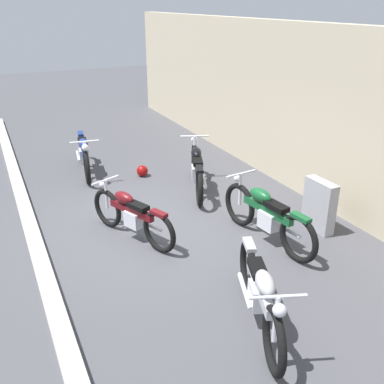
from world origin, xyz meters
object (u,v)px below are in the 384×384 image
at_px(helmet, 142,171).
at_px(motorcycle_maroon, 131,215).
at_px(stone_marker, 319,206).
at_px(motorcycle_black, 197,169).
at_px(motorcycle_silver, 260,295).
at_px(motorcycle_green, 266,215).
at_px(motorcycle_blue, 84,154).

bearing_deg(helmet, motorcycle_maroon, -23.15).
xyz_separation_m(stone_marker, motorcycle_maroon, (-1.12, -3.04, -0.02)).
distance_m(motorcycle_black, motorcycle_silver, 4.32).
distance_m(motorcycle_maroon, motorcycle_green, 2.25).
relative_size(motorcycle_blue, motorcycle_silver, 1.06).
distance_m(helmet, motorcycle_green, 3.81).
bearing_deg(motorcycle_silver, motorcycle_black, -175.07).
bearing_deg(motorcycle_blue, motorcycle_silver, 14.99).
bearing_deg(motorcycle_maroon, motorcycle_silver, 171.53).
bearing_deg(motorcycle_maroon, motorcycle_green, -140.69).
bearing_deg(motorcycle_green, motorcycle_black, -4.79).
xyz_separation_m(motorcycle_blue, motorcycle_silver, (6.20, 0.71, -0.01)).
relative_size(stone_marker, motorcycle_maroon, 0.48).
distance_m(motorcycle_maroon, motorcycle_silver, 2.88).
bearing_deg(motorcycle_green, motorcycle_silver, 136.58).
bearing_deg(motorcycle_maroon, stone_marker, -132.70).
bearing_deg(motorcycle_black, stone_marker, -132.86).
bearing_deg(motorcycle_green, motorcycle_blue, 17.12).
height_order(motorcycle_black, motorcycle_blue, motorcycle_black).
bearing_deg(motorcycle_black, motorcycle_green, -155.72).
xyz_separation_m(motorcycle_green, motorcycle_silver, (1.73, -1.28, -0.01)).
height_order(stone_marker, helmet, stone_marker).
xyz_separation_m(stone_marker, helmet, (-3.75, -1.92, -0.33)).
distance_m(motorcycle_black, motorcycle_green, 2.42).
bearing_deg(motorcycle_silver, stone_marker, 146.51).
height_order(stone_marker, motorcycle_black, motorcycle_black).
relative_size(motorcycle_green, motorcycle_silver, 1.08).
relative_size(stone_marker, motorcycle_black, 0.43).
xyz_separation_m(motorcycle_black, motorcycle_silver, (4.15, -1.19, -0.02)).
distance_m(helmet, motorcycle_blue, 1.41).
xyz_separation_m(motorcycle_maroon, motorcycle_green, (1.06, 1.98, 0.05)).
xyz_separation_m(motorcycle_green, motorcycle_blue, (-4.46, -1.99, -0.01)).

